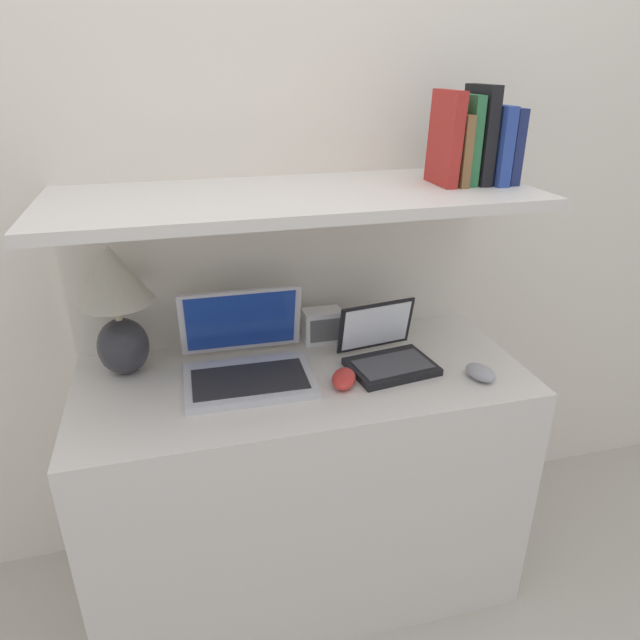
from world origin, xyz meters
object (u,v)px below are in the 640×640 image
(table_lamp, at_px, (116,299))
(laptop_small, at_px, (387,353))
(laptop_large, at_px, (247,361))
(book_red, at_px, (445,138))
(router_box, at_px, (322,326))
(computer_mouse, at_px, (344,379))
(book_black, at_px, (479,135))
(book_navy, at_px, (504,145))
(second_mouse, at_px, (480,372))
(book_green, at_px, (466,140))
(book_blue, at_px, (491,144))
(book_brown, at_px, (455,149))

(table_lamp, distance_m, laptop_small, 0.76)
(laptop_large, relative_size, book_red, 1.48)
(table_lamp, relative_size, router_box, 3.15)
(laptop_large, height_order, laptop_small, laptop_large)
(computer_mouse, bearing_deg, book_black, 19.84)
(table_lamp, xyz_separation_m, router_box, (0.58, 0.05, -0.17))
(table_lamp, relative_size, book_navy, 1.90)
(second_mouse, relative_size, book_navy, 0.56)
(laptop_large, distance_m, book_black, 0.87)
(laptop_large, relative_size, second_mouse, 3.22)
(laptop_small, xyz_separation_m, computer_mouse, (-0.15, -0.08, -0.02))
(laptop_small, distance_m, book_green, 0.61)
(laptop_small, relative_size, book_green, 1.15)
(book_black, bearing_deg, book_blue, 0.00)
(second_mouse, relative_size, router_box, 0.93)
(computer_mouse, relative_size, book_navy, 0.62)
(computer_mouse, distance_m, second_mouse, 0.38)
(laptop_small, xyz_separation_m, second_mouse, (0.22, -0.14, -0.02))
(book_navy, distance_m, book_red, 0.18)
(laptop_large, relative_size, computer_mouse, 2.91)
(computer_mouse, relative_size, router_box, 1.03)
(second_mouse, bearing_deg, computer_mouse, 170.30)
(second_mouse, distance_m, book_navy, 0.62)
(laptop_small, distance_m, second_mouse, 0.26)
(laptop_small, xyz_separation_m, router_box, (-0.14, 0.20, 0.01))
(laptop_large, distance_m, second_mouse, 0.64)
(computer_mouse, relative_size, book_black, 0.49)
(book_blue, bearing_deg, book_red, 180.00)
(book_black, height_order, book_brown, book_black)
(book_black, relative_size, book_green, 1.10)
(laptop_large, height_order, book_brown, book_brown)
(router_box, bearing_deg, book_brown, -21.00)
(book_green, bearing_deg, laptop_large, -177.18)
(laptop_large, bearing_deg, book_blue, 2.51)
(laptop_large, relative_size, book_brown, 1.95)
(laptop_large, xyz_separation_m, book_navy, (0.73, 0.03, 0.54))
(laptop_small, relative_size, router_box, 2.22)
(laptop_small, xyz_separation_m, book_brown, (0.19, 0.07, 0.55))
(book_black, bearing_deg, laptop_large, -177.34)
(table_lamp, xyz_separation_m, book_brown, (0.91, -0.08, 0.36))
(computer_mouse, height_order, second_mouse, same)
(book_green, bearing_deg, book_navy, 0.00)
(laptop_large, relative_size, laptop_small, 1.36)
(table_lamp, bearing_deg, book_navy, -4.35)
(book_brown, relative_size, book_red, 0.76)
(laptop_large, height_order, computer_mouse, laptop_large)
(laptop_small, height_order, book_blue, book_blue)
(table_lamp, height_order, book_green, book_green)
(computer_mouse, xyz_separation_m, second_mouse, (0.37, -0.06, 0.00))
(router_box, xyz_separation_m, book_red, (0.30, -0.13, 0.56))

